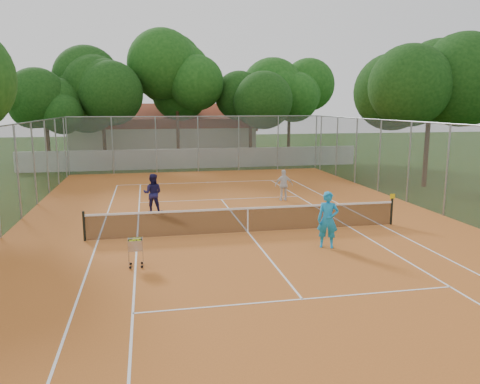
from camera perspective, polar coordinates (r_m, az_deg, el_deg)
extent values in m
plane|color=#18330E|center=(17.85, 0.95, -4.97)|extent=(120.00, 120.00, 0.00)
cube|color=#BA6324|center=(17.85, 0.95, -4.94)|extent=(18.00, 34.00, 0.02)
cube|color=white|center=(17.85, 0.95, -4.90)|extent=(10.98, 23.78, 0.01)
cube|color=black|center=(17.73, 0.95, -3.38)|extent=(11.88, 0.10, 0.98)
cube|color=slate|center=(17.43, 0.97, 1.38)|extent=(18.00, 34.00, 4.00)
cube|color=silver|center=(36.22, -5.45, 4.10)|extent=(26.00, 0.30, 1.50)
cube|color=beige|center=(45.92, -9.29, 7.17)|extent=(16.40, 9.00, 4.40)
cube|color=black|center=(38.99, -6.03, 10.80)|extent=(29.00, 19.00, 10.00)
imported|color=#1789C9|center=(16.03, 10.65, -3.34)|extent=(0.82, 0.69, 1.92)
imported|color=#1A1848|center=(21.25, -10.59, -0.15)|extent=(0.98, 0.84, 1.76)
imported|color=silver|center=(23.70, 5.37, 0.85)|extent=(0.93, 0.40, 1.57)
cube|color=#B8B7BE|center=(14.32, -12.60, -7.13)|extent=(0.58, 0.58, 0.94)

